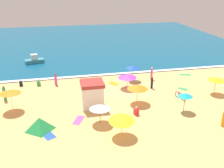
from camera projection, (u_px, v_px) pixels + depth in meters
ground_plane at (125, 92)px, 31.11m from camera, size 60.00×60.00×0.00m
ocean_water at (93, 41)px, 56.44m from camera, size 60.00×44.00×0.10m
wave_breaker_foam at (114, 74)px, 36.77m from camera, size 57.00×0.70×0.01m
lifeguard_cabana at (92, 94)px, 27.06m from camera, size 2.39×2.39×2.83m
beach_umbrella_0 at (122, 119)px, 21.74m from camera, size 2.96×2.98×1.95m
beach_umbrella_2 at (185, 95)px, 25.86m from camera, size 1.98×1.98×2.07m
beach_umbrella_3 at (133, 67)px, 33.89m from camera, size 2.08×2.06×2.21m
beach_umbrella_4 at (100, 107)px, 23.77m from camera, size 2.11×2.13×1.93m
beach_umbrella_5 at (127, 76)px, 31.65m from camera, size 3.02×3.02×1.87m
beach_umbrella_6 at (216, 79)px, 29.99m from camera, size 2.31×2.33×2.07m
beach_umbrella_7 at (138, 87)px, 27.66m from camera, size 2.91×2.91×2.07m
beach_umbrella_8 at (10, 92)px, 25.95m from camera, size 2.52×2.53×2.32m
beach_tent at (40, 124)px, 22.90m from camera, size 2.21×2.03×1.31m
parked_bicycle at (180, 96)px, 29.14m from camera, size 0.53×1.77×0.76m
beachgoer_0 at (136, 111)px, 25.69m from camera, size 0.53×0.53×0.95m
beachgoer_1 at (224, 118)px, 23.50m from camera, size 0.40×0.40×1.70m
beachgoer_2 at (21, 84)px, 32.74m from camera, size 0.48×0.48×0.78m
beachgoer_3 at (152, 73)px, 34.67m from camera, size 0.30×0.30×1.77m
beachgoer_4 at (56, 80)px, 32.83m from camera, size 0.39×0.39×1.59m
beachgoer_5 at (39, 83)px, 32.82m from camera, size 0.46×0.46×0.89m
beachgoer_6 at (5, 94)px, 28.52m from camera, size 0.47×0.47×1.79m
beachgoer_7 at (152, 83)px, 31.82m from camera, size 0.39×0.39×1.57m
beach_towel_0 at (114, 83)px, 33.59m from camera, size 1.44×1.66×0.01m
beach_towel_1 at (49, 136)px, 22.33m from camera, size 1.41×1.59×0.01m
beach_towel_2 at (183, 89)px, 31.93m from camera, size 1.32×1.35×0.01m
beach_towel_3 at (79, 120)px, 24.81m from camera, size 1.37×1.86×0.01m
beach_towel_4 at (185, 75)px, 36.73m from camera, size 1.76×1.22×0.01m
small_boat_0 at (34, 60)px, 41.53m from camera, size 3.21×1.95×1.43m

